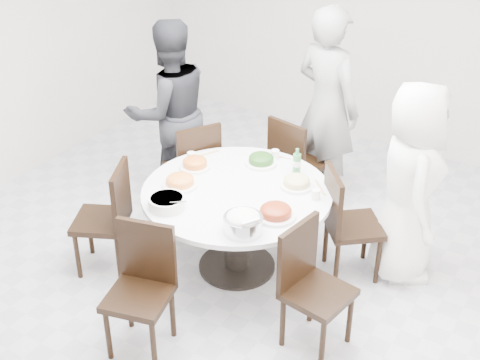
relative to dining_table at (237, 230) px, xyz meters
The scene contains 22 objects.
floor 0.49m from the dining_table, 33.48° to the right, with size 6.00×6.00×0.01m, color silver.
wall_back 3.02m from the dining_table, 84.60° to the left, with size 6.00×0.01×2.80m, color silver.
dining_table is the anchor object (origin of this frame).
chair_ne 0.94m from the dining_table, 27.99° to the left, with size 0.42×0.42×0.95m, color black.
chair_n 1.12m from the dining_table, 90.78° to the left, with size 0.42×0.42×0.95m, color black.
chair_nw 0.99m from the dining_table, 146.82° to the left, with size 0.42×0.42×0.95m, color black.
chair_sw 1.11m from the dining_table, 149.37° to the right, with size 0.42×0.42×0.95m, color black.
chair_s 1.15m from the dining_table, 94.37° to the right, with size 0.42×0.42×0.95m, color black.
chair_se 1.06m from the dining_table, 25.98° to the right, with size 0.42×0.42×0.95m, color black.
diner_right 1.42m from the dining_table, 30.35° to the left, with size 0.81×0.53×1.66m, color white.
diner_middle 1.54m from the dining_table, 86.15° to the left, with size 0.69×0.46×1.90m, color black.
diner_left 1.45m from the dining_table, 149.25° to the left, with size 0.86×0.67×1.76m, color black.
dish_greens 0.63m from the dining_table, 96.12° to the left, with size 0.27×0.27×0.07m, color white.
dish_pale 0.63m from the dining_table, 38.22° to the left, with size 0.27×0.27×0.07m, color white.
dish_orange 0.65m from the dining_table, 165.28° to the left, with size 0.26×0.26×0.07m, color white.
dish_redbrown 0.63m from the dining_table, 21.23° to the right, with size 0.30×0.30×0.07m, color white.
dish_tofu 0.61m from the dining_table, 157.20° to the right, with size 0.28×0.28×0.07m, color white.
rice_bowl 0.72m from the dining_table, 53.63° to the right, with size 0.28×0.28×0.12m, color silver.
soup_bowl 0.71m from the dining_table, 123.26° to the right, with size 0.28×0.28×0.09m, color white.
beverage_bottle 0.74m from the dining_table, 60.40° to the left, with size 0.07×0.07×0.23m, color #317C3E.
tea_cups 0.76m from the dining_table, 88.93° to the left, with size 0.07×0.07×0.08m, color white.
chopsticks 0.75m from the dining_table, 86.95° to the left, with size 0.24×0.04×0.01m, color tan, non-canonical shape.
Camera 1 is at (2.11, -3.63, 3.44)m, focal length 50.00 mm.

